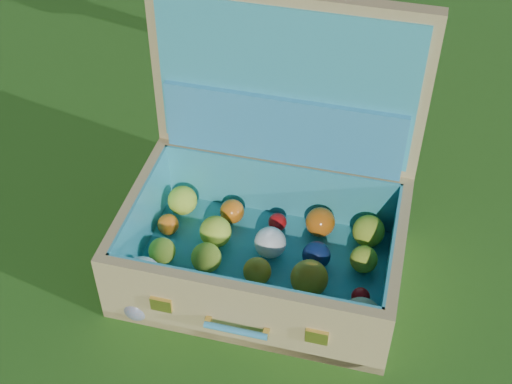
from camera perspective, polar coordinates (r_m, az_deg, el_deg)
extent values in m
plane|color=#215114|center=(1.79, 2.38, -5.14)|extent=(60.00, 60.00, 0.00)
sphere|color=#386892|center=(1.67, -9.39, -8.89)|extent=(0.07, 0.07, 0.07)
cube|color=tan|center=(1.74, 0.46, -6.29)|extent=(0.76, 0.65, 0.02)
cube|color=tan|center=(1.55, -1.34, -9.77)|extent=(0.60, 0.28, 0.19)
cube|color=tan|center=(1.82, 2.00, 0.19)|extent=(0.60, 0.28, 0.19)
cube|color=tan|center=(1.75, -9.44, -2.51)|extent=(0.17, 0.36, 0.19)
cube|color=tan|center=(1.66, 11.03, -6.26)|extent=(0.17, 0.36, 0.19)
cube|color=teal|center=(1.73, 0.46, -5.96)|extent=(0.70, 0.59, 0.01)
cube|color=teal|center=(1.55, -1.20, -9.08)|extent=(0.55, 0.24, 0.17)
cube|color=teal|center=(1.80, 1.91, 0.15)|extent=(0.55, 0.24, 0.17)
cube|color=teal|center=(1.74, -9.03, -2.33)|extent=(0.16, 0.35, 0.17)
cube|color=teal|center=(1.65, 10.56, -5.90)|extent=(0.16, 0.35, 0.17)
cube|color=tan|center=(1.65, 2.53, 8.93)|extent=(0.61, 0.30, 0.43)
cube|color=teal|center=(1.63, 2.36, 8.52)|extent=(0.55, 0.25, 0.38)
cube|color=teal|center=(1.69, 2.16, 4.95)|extent=(0.54, 0.25, 0.18)
cube|color=#F2C659|center=(1.58, -7.60, -8.93)|extent=(0.05, 0.03, 0.04)
cube|color=#F2C659|center=(1.52, 4.89, -11.48)|extent=(0.05, 0.03, 0.04)
cylinder|color=teal|center=(1.55, -1.64, -11.03)|extent=(0.13, 0.07, 0.02)
cube|color=#F2C659|center=(1.56, -3.87, -10.29)|extent=(0.02, 0.02, 0.01)
cube|color=#F2C659|center=(1.54, 0.80, -11.25)|extent=(0.02, 0.02, 0.01)
sphere|color=white|center=(1.66, -9.13, -6.71)|extent=(0.09, 0.09, 0.09)
sphere|color=#102050|center=(1.64, -5.07, -7.76)|extent=(0.07, 0.07, 0.07)
sphere|color=white|center=(1.61, -0.53, -9.02)|extent=(0.06, 0.06, 0.06)
sphere|color=beige|center=(1.60, 3.67, -9.70)|extent=(0.07, 0.07, 0.07)
sphere|color=beige|center=(1.59, 8.38, -9.94)|extent=(0.09, 0.09, 0.09)
sphere|color=#B6CA31|center=(1.73, -7.52, -4.70)|extent=(0.07, 0.07, 0.07)
sphere|color=#B6CA31|center=(1.70, -4.00, -5.26)|extent=(0.07, 0.07, 0.07)
sphere|color=#B28417|center=(1.67, 0.10, -6.36)|extent=(0.07, 0.07, 0.07)
sphere|color=#B28417|center=(1.65, 4.28, -6.90)|extent=(0.09, 0.09, 0.09)
sphere|color=red|center=(1.66, 8.36, -8.29)|extent=(0.04, 0.04, 0.04)
sphere|color=orange|center=(1.80, -7.05, -2.60)|extent=(0.05, 0.05, 0.05)
sphere|color=#B6CA31|center=(1.75, -3.26, -3.18)|extent=(0.08, 0.08, 0.08)
sphere|color=white|center=(1.73, 1.14, -4.06)|extent=(0.08, 0.08, 0.08)
sphere|color=#102050|center=(1.71, 4.85, -5.08)|extent=(0.07, 0.07, 0.07)
sphere|color=#B6CA31|center=(1.72, 8.61, -5.34)|extent=(0.07, 0.07, 0.07)
sphere|color=#B6CA31|center=(1.84, -5.91, -0.67)|extent=(0.08, 0.08, 0.08)
sphere|color=orange|center=(1.81, -1.92, -1.56)|extent=(0.06, 0.06, 0.06)
sphere|color=red|center=(1.80, 1.74, -2.43)|extent=(0.05, 0.05, 0.05)
sphere|color=orange|center=(1.78, 5.17, -2.41)|extent=(0.07, 0.07, 0.07)
sphere|color=#B6CA31|center=(1.77, 9.00, -3.10)|extent=(0.08, 0.08, 0.08)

